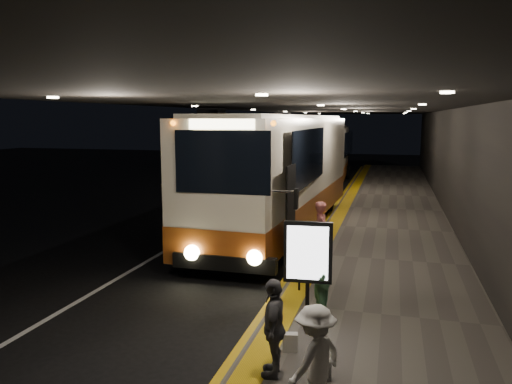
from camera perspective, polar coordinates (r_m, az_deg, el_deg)
The scene contains 18 objects.
ground at distance 14.49m, azimuth -4.87°, elevation -7.82°, with size 90.00×90.00×0.00m, color black.
lane_line_white at distance 19.64m, azimuth -4.76°, elevation -3.47°, with size 0.12×50.00×0.01m, color silver.
kerb_stripe_yellow at distance 18.65m, azimuth 7.34°, elevation -4.15°, with size 0.18×50.00×0.01m, color gold.
sidewalk at distance 18.47m, azimuth 14.75°, elevation -4.27°, with size 4.50×50.00×0.15m, color #514C44.
tactile_strip at distance 18.56m, azimuth 8.88°, elevation -3.77°, with size 0.50×50.00×0.01m, color gold.
terminal_wall at distance 18.19m, azimuth 22.22°, elevation 4.51°, with size 0.10×50.00×6.00m, color black.
support_columns at distance 18.28m, azimuth -5.03°, elevation 2.60°, with size 0.80×24.80×4.40m.
canopy at distance 18.20m, azimuth 8.09°, elevation 10.09°, with size 9.00×50.00×0.40m, color black.
coach_main at distance 17.91m, azimuth 2.88°, elevation 1.66°, with size 3.23×13.05×4.04m.
coach_second at distance 30.40m, azimuth 7.96°, elevation 3.85°, with size 2.84×11.12×3.46m.
passenger_boarding at distance 13.42m, azimuth 7.50°, elevation -4.70°, with size 0.63×0.41×1.73m, color #B15552.
passenger_waiting_green at distance 9.96m, azimuth 6.88°, elevation -9.51°, with size 0.81×0.50×1.68m, color #488259.
passenger_waiting_white at distance 6.97m, azimuth 6.75°, elevation -18.51°, with size 0.97×0.45×1.49m, color white.
passenger_waiting_grey at distance 7.83m, azimuth 2.06°, elevation -15.18°, with size 0.89×0.46×1.53m, color #48474C.
bag_polka at distance 8.01m, azimuth 7.61°, elevation -19.44°, with size 0.26×0.11×0.32m, color black.
bag_plain at distance 8.79m, azimuth 3.92°, elevation -16.77°, with size 0.25×0.15×0.31m, color #BBB7AF.
info_sign at distance 9.64m, azimuth 5.95°, elevation -7.08°, with size 0.93×0.19×1.96m.
stanchion_post at distance 11.47m, azimuth 4.98°, elevation -8.63°, with size 0.05×0.05×1.08m, color black.
Camera 1 is at (4.85, -13.04, 4.05)m, focal length 35.00 mm.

